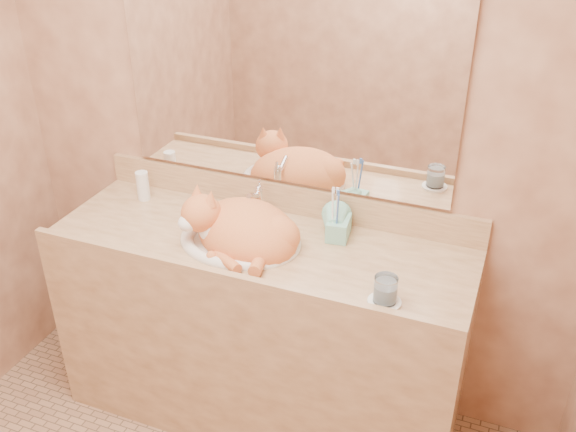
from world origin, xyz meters
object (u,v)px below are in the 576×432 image
at_px(toothbrush_cup, 335,229).
at_px(water_glass, 385,289).
at_px(vanity_counter, 261,331).
at_px(sink_basin, 240,225).
at_px(soap_dispenser, 336,224).
at_px(cat, 240,227).

height_order(toothbrush_cup, water_glass, toothbrush_cup).
bearing_deg(vanity_counter, water_glass, -19.72).
height_order(sink_basin, soap_dispenser, soap_dispenser).
distance_m(vanity_counter, water_glass, 0.74).
height_order(vanity_counter, toothbrush_cup, toothbrush_cup).
height_order(cat, soap_dispenser, cat).
bearing_deg(vanity_counter, soap_dispenser, 18.16).
bearing_deg(toothbrush_cup, soap_dispenser, -63.16).
xyz_separation_m(sink_basin, toothbrush_cup, (0.32, 0.13, -0.02)).
relative_size(soap_dispenser, toothbrush_cup, 1.51).
relative_size(sink_basin, soap_dispenser, 2.55).
bearing_deg(water_glass, soap_dispenser, 132.68).
relative_size(cat, water_glass, 4.70).
height_order(sink_basin, toothbrush_cup, sink_basin).
xyz_separation_m(soap_dispenser, water_glass, (0.26, -0.28, -0.03)).
bearing_deg(sink_basin, soap_dispenser, 17.58).
relative_size(toothbrush_cup, water_glass, 1.31).
bearing_deg(water_glass, vanity_counter, 160.28).
bearing_deg(toothbrush_cup, water_glass, -48.35).
xyz_separation_m(cat, water_glass, (0.59, -0.16, -0.02)).
height_order(vanity_counter, sink_basin, sink_basin).
bearing_deg(toothbrush_cup, cat, -156.15).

